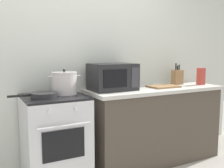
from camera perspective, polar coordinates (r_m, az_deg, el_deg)
The scene contains 10 objects.
back_wall at distance 3.12m, azimuth -3.09°, elevation 5.31°, with size 4.40×0.10×2.50m, color silver.
lower_cabinet_right at distance 3.26m, azimuth 9.43°, elevation -9.17°, with size 1.64×0.56×0.88m, color #4C4238.
countertop_right at distance 3.16m, azimuth 9.60°, elevation -1.13°, with size 1.70×0.60×0.04m, color beige.
stove at distance 2.70m, azimuth -12.52°, elevation -12.24°, with size 0.60×0.64×0.92m.
stock_pot at distance 2.66m, azimuth -10.52°, elevation 0.23°, with size 0.34×0.26×0.26m.
frying_pan at distance 2.50m, azimuth -15.04°, elevation -2.39°, with size 0.45×0.25×0.05m.
microwave at distance 2.89m, azimuth 0.11°, elevation 1.60°, with size 0.50×0.37×0.30m.
cutting_board at distance 3.20m, azimuth 11.32°, elevation -0.51°, with size 0.36×0.26×0.02m, color #997047.
knife_block at distance 3.52m, azimuth 14.29°, elevation 1.52°, with size 0.13×0.10×0.28m.
pasta_box at distance 3.58m, azimuth 19.15°, elevation 1.63°, with size 0.08×0.08×0.22m, color #B73D33.
Camera 1 is at (-0.99, -1.87, 1.35)m, focal length 41.15 mm.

